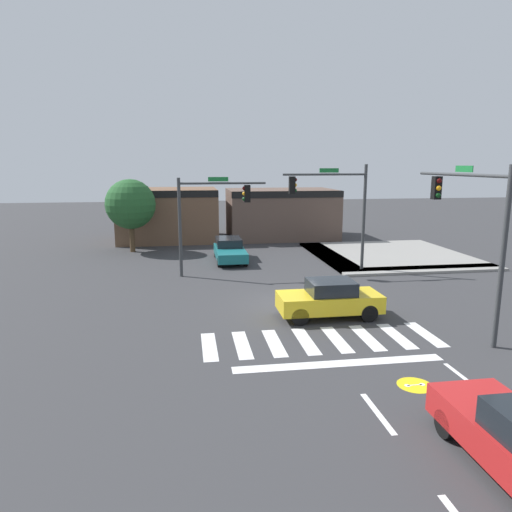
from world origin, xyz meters
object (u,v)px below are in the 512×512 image
car_yellow (329,299)px  roadside_tree (130,204)px  traffic_signal_northeast (334,200)px  traffic_signal_southeast (470,215)px  car_teal (230,250)px  traffic_signal_northwest (211,207)px

car_yellow → roadside_tree: roadside_tree is taller
traffic_signal_northeast → car_yellow: bearing=71.4°
traffic_signal_southeast → car_teal: bearing=28.7°
traffic_signal_northwest → car_yellow: traffic_signal_northwest is taller
traffic_signal_northwest → car_teal: (1.36, 3.90, -3.13)m
car_teal → roadside_tree: size_ratio=0.87×
car_yellow → roadside_tree: 18.88m
traffic_signal_southeast → car_yellow: (-4.64, 1.92, -3.55)m
traffic_signal_northeast → traffic_signal_southeast: size_ratio=1.00×
traffic_signal_northwest → traffic_signal_southeast: (8.95, -9.98, 0.49)m
car_yellow → traffic_signal_northwest: bearing=-61.8°
traffic_signal_northwest → roadside_tree: (-5.21, 8.03, -0.45)m
traffic_signal_northwest → car_teal: 5.18m
traffic_signal_northwest → traffic_signal_southeast: traffic_signal_southeast is taller
traffic_signal_northwest → car_yellow: bearing=-61.8°
traffic_signal_northwest → car_teal: bearing=70.8°
car_teal → traffic_signal_northwest: bearing=-19.2°
traffic_signal_northeast → traffic_signal_northwest: 6.94m
traffic_signal_southeast → car_yellow: bearing=67.5°
traffic_signal_northeast → car_yellow: size_ratio=1.49×
car_yellow → roadside_tree: bearing=-59.4°
traffic_signal_northwest → roadside_tree: size_ratio=1.06×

